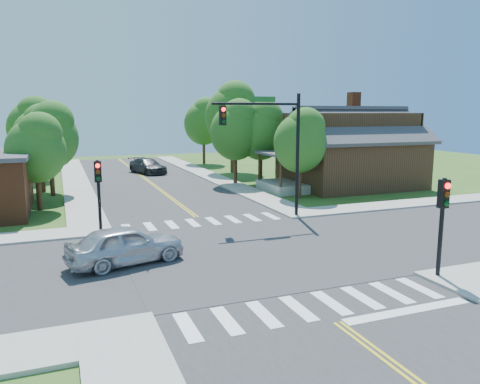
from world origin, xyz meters
name	(u,v)px	position (x,y,z in m)	size (l,w,h in m)	color
ground	(244,253)	(0.00, 0.00, 0.00)	(100.00, 100.00, 0.00)	#2C581B
road_ns	(244,253)	(0.00, 0.00, 0.02)	(10.00, 90.00, 0.04)	#2D2D30
road_ew	(244,252)	(0.00, 0.00, 0.03)	(90.00, 10.00, 0.04)	#2D2D30
intersection_patch	(244,253)	(0.00, 0.00, 0.00)	(10.20, 10.20, 0.06)	#2D2D30
sidewalk_ne	(345,183)	(15.82, 15.82, 0.07)	(40.00, 40.00, 0.14)	#9E9B93
crosswalk_north	(203,222)	(0.00, 6.20, 0.05)	(8.85, 2.00, 0.01)	white
crosswalk_south	(315,305)	(0.00, -6.20, 0.05)	(8.85, 2.00, 0.01)	white
centerline	(244,252)	(0.00, 0.00, 0.05)	(0.30, 90.00, 0.01)	yellow
stop_bar	(408,312)	(2.50, -7.60, 0.00)	(4.60, 0.45, 0.09)	white
signal_mast_ne	(272,135)	(3.91, 5.59, 4.85)	(5.30, 0.42, 7.20)	black
signal_pole_se	(443,209)	(5.60, -5.62, 2.66)	(0.34, 0.42, 3.80)	black
signal_pole_nw	(98,183)	(-5.60, 5.58, 2.66)	(0.34, 0.42, 3.80)	black
house_ne	(350,147)	(15.11, 14.23, 3.33)	(13.05, 8.80, 7.11)	#361F13
tree_e_a	(301,139)	(8.81, 11.04, 4.26)	(3.82, 3.63, 6.50)	#382314
tree_e_b	(262,129)	(8.96, 18.33, 4.73)	(4.24, 4.03, 7.22)	#382314
tree_e_c	(233,113)	(9.32, 26.44, 6.10)	(5.47, 5.20, 9.30)	#382314
tree_e_d	(204,120)	(9.02, 35.39, 5.17)	(4.64, 4.41, 7.89)	#382314
tree_w_a	(37,146)	(-8.60, 13.28, 4.05)	(3.64, 3.46, 6.18)	#382314
tree_w_b	(41,134)	(-8.55, 20.41, 4.46)	(4.01, 3.81, 6.82)	#382314
tree_w_c	(34,125)	(-9.30, 27.88, 4.98)	(4.47, 4.25, 7.61)	#382314
tree_w_d	(45,127)	(-8.56, 36.47, 4.58)	(4.11, 3.91, 6.99)	#382314
tree_house	(236,128)	(6.78, 18.72, 4.78)	(4.29, 4.08, 7.30)	#382314
tree_bldg	(50,134)	(-7.86, 18.42, 4.59)	(4.12, 3.91, 7.00)	#382314
car_silver	(126,245)	(-5.05, 0.28, 0.80)	(5.04, 2.98, 1.61)	silver
car_dgrey	(148,166)	(0.93, 28.59, 0.75)	(3.61, 5.60, 1.51)	#303235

